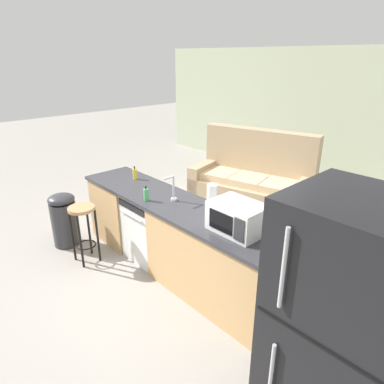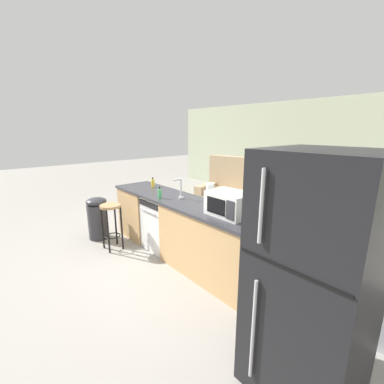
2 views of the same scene
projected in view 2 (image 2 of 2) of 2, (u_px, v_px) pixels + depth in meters
ground_plane at (175, 252)px, 4.05m from camera, size 24.00×24.00×0.00m
wall_back at (321, 154)px, 6.16m from camera, size 10.00×0.06×2.60m
kitchen_counter at (184, 232)px, 3.78m from camera, size 2.94×0.66×0.90m
dishwasher at (165, 223)px, 4.14m from camera, size 0.58×0.61×0.84m
stove_range at (359, 277)px, 2.55m from camera, size 0.76×0.68×0.90m
refrigerator at (313, 279)px, 1.76m from camera, size 0.72×0.73×1.77m
microwave at (229, 204)px, 2.99m from camera, size 0.50×0.37×0.28m
sink_faucet at (180, 190)px, 3.70m from camera, size 0.07×0.18×0.30m
paper_towel_roll at (210, 194)px, 3.46m from camera, size 0.14×0.14×0.28m
soap_bottle at (160, 194)px, 3.74m from camera, size 0.06×0.06×0.18m
dish_soap_bottle at (153, 183)px, 4.46m from camera, size 0.06×0.06×0.18m
kettle at (344, 225)px, 2.47m from camera, size 0.21×0.17×0.19m
bar_stool at (111, 217)px, 4.05m from camera, size 0.32×0.32×0.74m
trash_bin at (98, 218)px, 4.49m from camera, size 0.35×0.35×0.74m
couch at (245, 197)px, 5.77m from camera, size 2.16×1.36×1.27m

